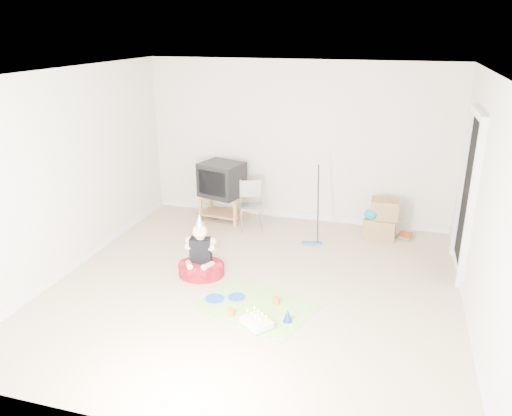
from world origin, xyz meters
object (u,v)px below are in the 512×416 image
(folding_chair, at_px, (251,207))
(birthday_cake, at_px, (257,323))
(tv_stand, at_px, (222,205))
(crt_tv, at_px, (222,179))
(cardboard_boxes, at_px, (381,219))
(seated_woman, at_px, (201,262))

(folding_chair, distance_m, birthday_cake, 2.79)
(tv_stand, relative_size, crt_tv, 1.12)
(folding_chair, relative_size, cardboard_boxes, 1.31)
(tv_stand, distance_m, birthday_cake, 3.24)
(seated_woman, relative_size, birthday_cake, 2.18)
(tv_stand, bearing_deg, crt_tv, -45.00)
(cardboard_boxes, bearing_deg, seated_woman, -138.45)
(tv_stand, relative_size, folding_chair, 0.92)
(tv_stand, xyz_separation_m, crt_tv, (0.00, -0.00, 0.45))
(tv_stand, height_order, cardboard_boxes, cardboard_boxes)
(birthday_cake, bearing_deg, crt_tv, 116.10)
(tv_stand, xyz_separation_m, cardboard_boxes, (2.59, -0.02, 0.03))
(seated_woman, bearing_deg, birthday_cake, -42.88)
(tv_stand, distance_m, cardboard_boxes, 2.59)
(crt_tv, xyz_separation_m, seated_woman, (0.40, -1.96, -0.52))
(crt_tv, height_order, cardboard_boxes, crt_tv)
(folding_chair, bearing_deg, crt_tv, 154.84)
(cardboard_boxes, bearing_deg, folding_chair, -172.88)
(crt_tv, relative_size, seated_woman, 0.76)
(crt_tv, xyz_separation_m, folding_chair, (0.58, -0.27, -0.32))
(crt_tv, xyz_separation_m, cardboard_boxes, (2.59, -0.02, -0.42))
(seated_woman, distance_m, birthday_cake, 1.40)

